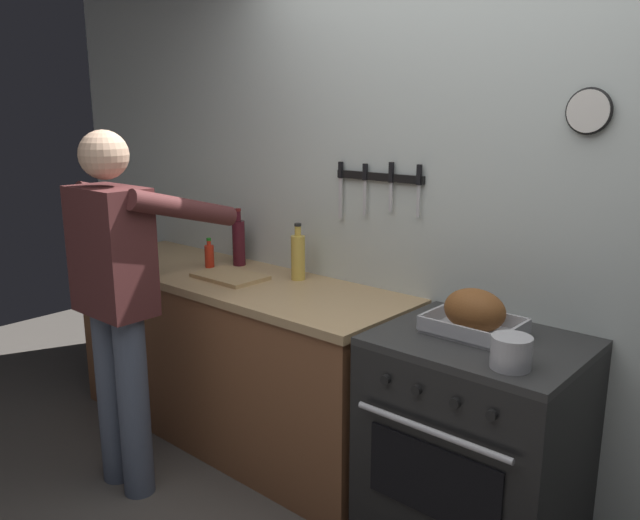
# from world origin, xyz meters

# --- Properties ---
(wall_back) EXTENTS (6.00, 0.13, 2.60)m
(wall_back) POSITION_xyz_m (0.00, 1.35, 1.30)
(wall_back) COLOR silver
(wall_back) RESTS_ON ground
(counter_block) EXTENTS (2.03, 0.65, 0.90)m
(counter_block) POSITION_xyz_m (-1.20, 0.99, 0.45)
(counter_block) COLOR brown
(counter_block) RESTS_ON ground
(stove) EXTENTS (0.76, 0.67, 0.90)m
(stove) POSITION_xyz_m (0.22, 0.99, 0.45)
(stove) COLOR black
(stove) RESTS_ON ground
(person_cook) EXTENTS (0.51, 0.63, 1.66)m
(person_cook) POSITION_xyz_m (-1.21, 0.35, 0.95)
(person_cook) COLOR #4C566B
(person_cook) RESTS_ON ground
(roasting_pan) EXTENTS (0.35, 0.26, 0.18)m
(roasting_pan) POSITION_xyz_m (0.17, 1.02, 0.98)
(roasting_pan) COLOR #B7B7BC
(roasting_pan) RESTS_ON stove
(saucepan) EXTENTS (0.14, 0.14, 0.11)m
(saucepan) POSITION_xyz_m (0.42, 0.80, 0.96)
(saucepan) COLOR #B7B7BC
(saucepan) RESTS_ON stove
(cutting_board) EXTENTS (0.36, 0.24, 0.02)m
(cutting_board) POSITION_xyz_m (-1.16, 0.95, 0.91)
(cutting_board) COLOR tan
(cutting_board) RESTS_ON counter_block
(bottle_wine_red) EXTENTS (0.07, 0.07, 0.32)m
(bottle_wine_red) POSITION_xyz_m (-1.34, 1.17, 1.03)
(bottle_wine_red) COLOR #47141E
(bottle_wine_red) RESTS_ON counter_block
(bottle_soy_sauce) EXTENTS (0.06, 0.06, 0.21)m
(bottle_soy_sauce) POSITION_xyz_m (-1.41, 1.24, 0.99)
(bottle_soy_sauce) COLOR black
(bottle_soy_sauce) RESTS_ON counter_block
(bottle_hot_sauce) EXTENTS (0.05, 0.05, 0.16)m
(bottle_hot_sauce) POSITION_xyz_m (-1.42, 1.03, 0.97)
(bottle_hot_sauce) COLOR red
(bottle_hot_sauce) RESTS_ON counter_block
(bottle_cooking_oil) EXTENTS (0.07, 0.07, 0.29)m
(bottle_cooking_oil) POSITION_xyz_m (-0.89, 1.16, 1.02)
(bottle_cooking_oil) COLOR gold
(bottle_cooking_oil) RESTS_ON counter_block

